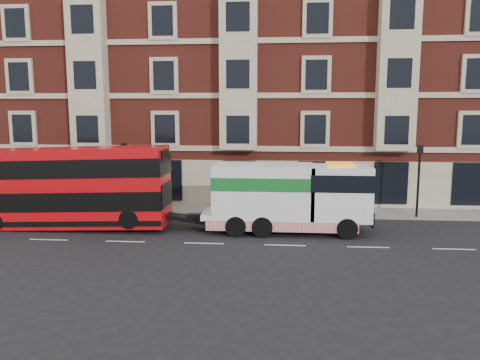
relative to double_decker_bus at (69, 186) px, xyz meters
name	(u,v)px	position (x,y,z in m)	size (l,w,h in m)	color
ground	(204,243)	(7.98, -2.53, -2.37)	(120.00, 120.00, 0.00)	black
sidewalk	(222,210)	(7.98, 4.97, -2.30)	(90.00, 3.00, 0.15)	slate
victorian_terrace	(239,65)	(8.48, 12.47, 7.69)	(45.00, 12.00, 20.40)	maroon
lamp_post_west	(125,172)	(1.98, 3.67, 0.30)	(0.35, 0.15, 4.35)	black
lamp_post_east	(419,176)	(19.98, 3.67, 0.30)	(0.35, 0.15, 4.35)	black
double_decker_bus	(69,186)	(0.00, 0.00, 0.00)	(11.07, 2.54, 4.48)	red
tow_truck	(286,197)	(12.06, 0.00, -0.42)	(8.86, 2.62, 3.69)	white
pedestrian	(41,196)	(-3.57, 3.62, -1.30)	(0.67, 0.44, 1.84)	#17202E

